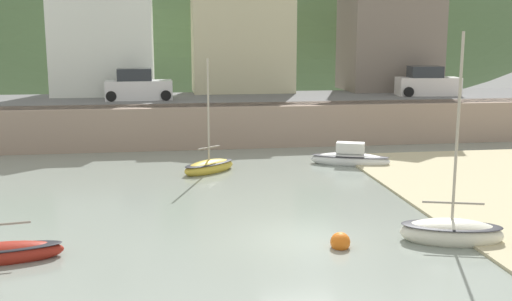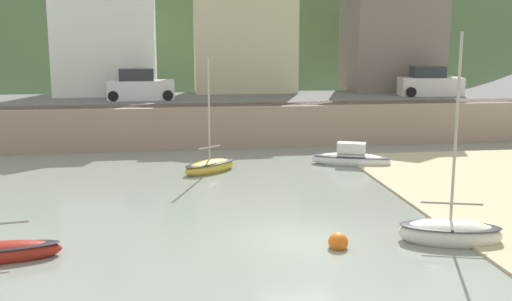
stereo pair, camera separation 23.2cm
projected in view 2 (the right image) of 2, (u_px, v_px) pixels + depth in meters
The scene contains 11 objects.
quay_seawall at pixel (239, 121), 36.73m from camera, with size 48.00×9.40×2.40m.
hillside_backdrop at pixel (232, 29), 72.81m from camera, with size 80.00×44.00×20.10m.
waterfront_building_left at pixel (105, 19), 41.97m from camera, with size 6.89×6.09×9.97m.
waterfront_building_centre at pixel (244, 19), 43.26m from camera, with size 7.29×4.30×9.91m.
waterfront_building_right at pixel (393, 9), 44.56m from camera, with size 6.81×5.47×11.47m.
fishing_boat_green at pixel (450, 232), 19.47m from camera, with size 3.44×2.21×6.77m.
rowboat_small_beached at pixel (351, 159), 30.99m from camera, with size 4.04×2.34×1.31m.
sailboat_tall_mast at pixel (210, 166), 29.44m from camera, with size 2.96×2.61×5.53m.
parked_car_near_slipway at pixel (140, 87), 38.70m from camera, with size 4.14×1.82×1.95m.
parked_car_by_wall at pixel (430, 83), 41.27m from camera, with size 4.25×2.12×1.95m.
mooring_buoy at pixel (338, 242), 19.00m from camera, with size 0.62×0.62×0.62m.
Camera 2 is at (-4.03, -18.70, 6.50)m, focal length 43.48 mm.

